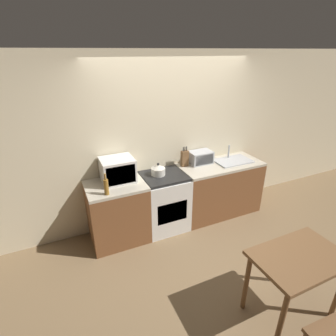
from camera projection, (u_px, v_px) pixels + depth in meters
name	position (u px, v px, depth m)	size (l,w,h in m)	color
ground_plane	(207.00, 253.00, 3.64)	(16.00, 16.00, 0.00)	brown
wall_back	(172.00, 140.00, 4.07)	(10.00, 0.06, 2.60)	beige
counter_left_run	(118.00, 212.00, 3.76)	(0.80, 0.62, 0.90)	brown
counter_right_run	(219.00, 188.00, 4.42)	(1.37, 0.62, 0.90)	brown
stove_range	(164.00, 201.00, 4.03)	(0.65, 0.62, 0.90)	silver
kettle	(158.00, 170.00, 3.82)	(0.20, 0.20, 0.19)	beige
microwave	(118.00, 170.00, 3.61)	(0.45, 0.38, 0.33)	silver
bottle	(106.00, 187.00, 3.29)	(0.06, 0.06, 0.29)	olive
knife_block	(185.00, 158.00, 4.10)	(0.11, 0.07, 0.32)	brown
toaster_oven	(201.00, 157.00, 4.22)	(0.36, 0.25, 0.20)	#ADAFB5
sink_basin	(233.00, 160.00, 4.32)	(0.59, 0.38, 0.24)	#ADAFB5
dining_table	(298.00, 265.00, 2.57)	(0.91, 0.59, 0.77)	brown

